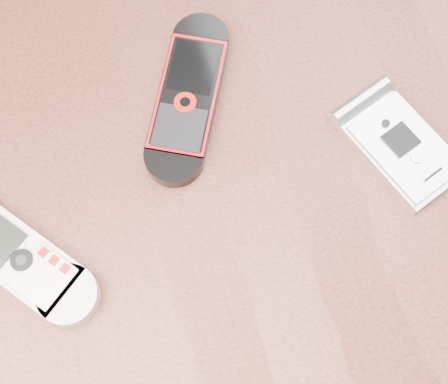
{
  "coord_description": "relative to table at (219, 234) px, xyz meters",
  "views": [
    {
      "loc": [
        -0.04,
        -0.16,
        1.21
      ],
      "look_at": [
        0.01,
        0.0,
        0.76
      ],
      "focal_mm": 50.0,
      "sensor_mm": 36.0,
      "label": 1
    }
  ],
  "objects": [
    {
      "name": "table",
      "position": [
        0.0,
        0.0,
        0.0
      ],
      "size": [
        1.2,
        0.8,
        0.75
      ],
      "color": "black",
      "rests_on": "ground"
    },
    {
      "name": "nokia_white",
      "position": [
        -0.16,
        -0.01,
        0.11
      ],
      "size": [
        0.12,
        0.14,
        0.02
      ],
      "primitive_type": "cube",
      "rotation": [
        0.0,
        0.0,
        0.68
      ],
      "color": "beige",
      "rests_on": "table"
    },
    {
      "name": "nokia_black_red",
      "position": [
        -0.0,
        0.09,
        0.11
      ],
      "size": [
        0.11,
        0.16,
        0.02
      ],
      "primitive_type": "cube",
      "rotation": [
        0.0,
        0.0,
        -0.46
      ],
      "color": "black",
      "rests_on": "table"
    },
    {
      "name": "ground",
      "position": [
        0.0,
        0.0,
        -0.64
      ],
      "size": [
        4.0,
        4.0,
        0.0
      ],
      "primitive_type": "plane",
      "color": "#472B19",
      "rests_on": "ground"
    },
    {
      "name": "motorola_razr",
      "position": [
        0.15,
        -0.0,
        0.11
      ],
      "size": [
        0.09,
        0.12,
        0.02
      ],
      "primitive_type": "cube",
      "rotation": [
        0.0,
        0.0,
        0.36
      ],
      "color": "silver",
      "rests_on": "table"
    }
  ]
}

